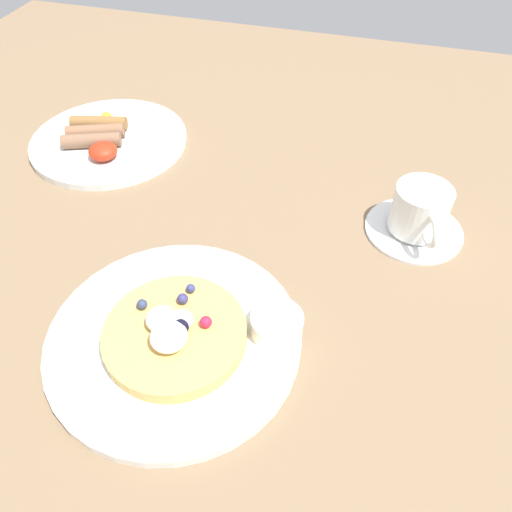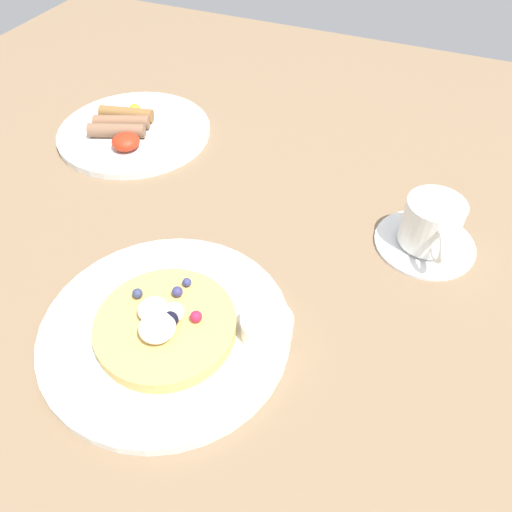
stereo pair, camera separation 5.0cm
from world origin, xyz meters
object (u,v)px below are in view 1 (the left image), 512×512
object	(u,v)px
coffee_saucer	(414,229)
syrup_ramekin	(277,324)
pancake_plate	(175,338)
coffee_cup	(421,209)
breakfast_plate	(109,141)

from	to	relation	value
coffee_saucer	syrup_ramekin	bearing A→B (deg)	-121.54
pancake_plate	coffee_cup	distance (cm)	36.26
pancake_plate	breakfast_plate	distance (cm)	43.10
pancake_plate	coffee_saucer	xyz separation A→B (cm)	(24.82, 26.32, -0.24)
pancake_plate	coffee_saucer	world-z (taller)	pancake_plate
breakfast_plate	coffee_cup	distance (cm)	51.83
pancake_plate	coffee_saucer	size ratio (longest dim) A/B	2.13
pancake_plate	syrup_ramekin	size ratio (longest dim) A/B	4.87
pancake_plate	syrup_ramekin	xyz separation A→B (cm)	(10.92, 3.66, 1.98)
breakfast_plate	coffee_saucer	distance (cm)	51.62
coffee_cup	pancake_plate	bearing A→B (deg)	-133.58
pancake_plate	coffee_cup	bearing A→B (deg)	46.42
pancake_plate	breakfast_plate	xyz separation A→B (cm)	(-26.19, 34.23, -0.09)
coffee_saucer	breakfast_plate	bearing A→B (deg)	171.18
syrup_ramekin	coffee_cup	world-z (taller)	coffee_cup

